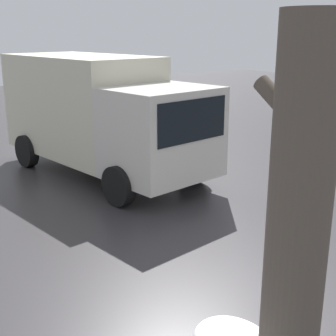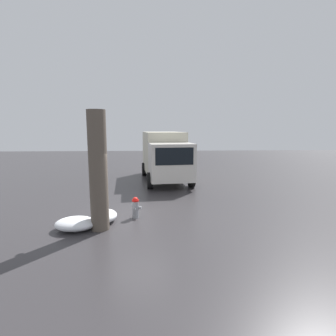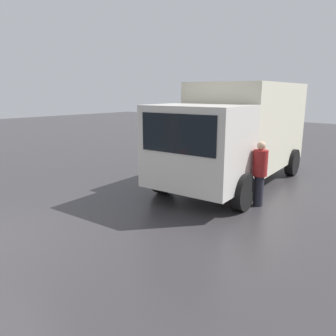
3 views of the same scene
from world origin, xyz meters
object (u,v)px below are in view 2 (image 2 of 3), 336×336
(fire_hydrant, at_px, (136,207))
(pedestrian, at_px, (192,170))
(tree_trunk, at_px, (98,171))
(delivery_truck, at_px, (165,154))

(fire_hydrant, distance_m, pedestrian, 6.38)
(pedestrian, bearing_deg, tree_trunk, -120.21)
(delivery_truck, xyz_separation_m, pedestrian, (-1.59, -1.57, -0.77))
(fire_hydrant, height_order, tree_trunk, tree_trunk)
(tree_trunk, distance_m, pedestrian, 7.88)
(delivery_truck, bearing_deg, pedestrian, 128.18)
(fire_hydrant, relative_size, delivery_truck, 0.12)
(fire_hydrant, bearing_deg, pedestrian, 70.54)
(delivery_truck, distance_m, pedestrian, 2.36)
(pedestrian, bearing_deg, delivery_truck, 135.35)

